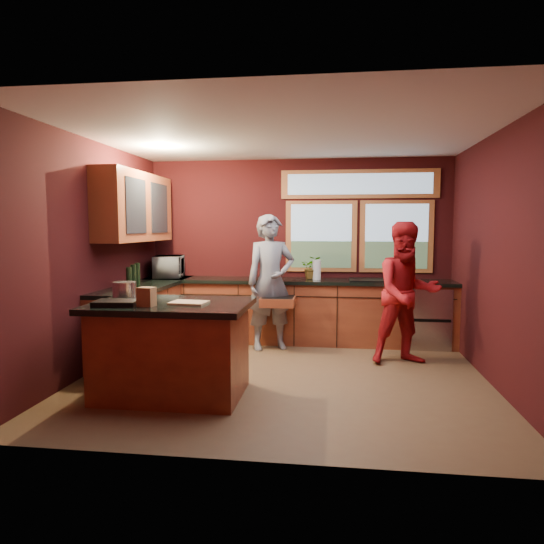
% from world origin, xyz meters
% --- Properties ---
extents(floor, '(4.50, 4.50, 0.00)m').
position_xyz_m(floor, '(0.00, 0.00, 0.00)').
color(floor, brown).
rests_on(floor, ground).
extents(room_shell, '(4.52, 4.02, 2.71)m').
position_xyz_m(room_shell, '(-0.60, 0.32, 1.80)').
color(room_shell, black).
rests_on(room_shell, ground).
extents(back_counter, '(4.50, 0.64, 0.93)m').
position_xyz_m(back_counter, '(0.20, 1.70, 0.46)').
color(back_counter, '#5A2315').
rests_on(back_counter, floor).
extents(left_counter, '(0.64, 2.30, 0.93)m').
position_xyz_m(left_counter, '(-1.95, 0.85, 0.47)').
color(left_counter, '#5A2315').
rests_on(left_counter, floor).
extents(island, '(1.55, 1.05, 0.95)m').
position_xyz_m(island, '(-1.05, -0.73, 0.48)').
color(island, '#5A2315').
rests_on(island, floor).
extents(person_grey, '(0.80, 0.68, 1.86)m').
position_xyz_m(person_grey, '(-0.31, 1.25, 0.93)').
color(person_grey, slate).
rests_on(person_grey, floor).
extents(person_red, '(1.00, 0.86, 1.76)m').
position_xyz_m(person_red, '(1.45, 0.75, 0.88)').
color(person_red, '#A81318').
rests_on(person_red, floor).
extents(microwave, '(0.51, 0.66, 0.33)m').
position_xyz_m(microwave, '(-1.92, 1.69, 1.09)').
color(microwave, '#999999').
rests_on(microwave, left_counter).
extents(potted_plant, '(0.30, 0.26, 0.33)m').
position_xyz_m(potted_plant, '(0.23, 1.75, 1.10)').
color(potted_plant, '#999999').
rests_on(potted_plant, back_counter).
extents(paper_towel, '(0.12, 0.12, 0.28)m').
position_xyz_m(paper_towel, '(0.30, 1.70, 1.07)').
color(paper_towel, white).
rests_on(paper_towel, back_counter).
extents(cutting_board, '(0.37, 0.28, 0.02)m').
position_xyz_m(cutting_board, '(-0.85, -0.78, 0.95)').
color(cutting_board, tan).
rests_on(cutting_board, island).
extents(stock_pot, '(0.24, 0.24, 0.18)m').
position_xyz_m(stock_pot, '(-1.60, -0.58, 1.03)').
color(stock_pot, silver).
rests_on(stock_pot, island).
extents(paper_bag, '(0.17, 0.14, 0.18)m').
position_xyz_m(paper_bag, '(-1.20, -0.98, 1.03)').
color(paper_bag, brown).
rests_on(paper_bag, island).
extents(black_tray, '(0.43, 0.32, 0.05)m').
position_xyz_m(black_tray, '(-1.50, -0.98, 0.97)').
color(black_tray, black).
rests_on(black_tray, island).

